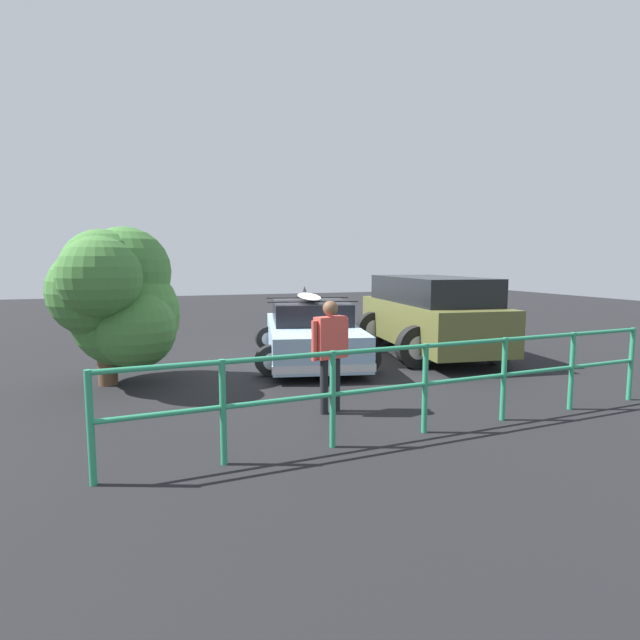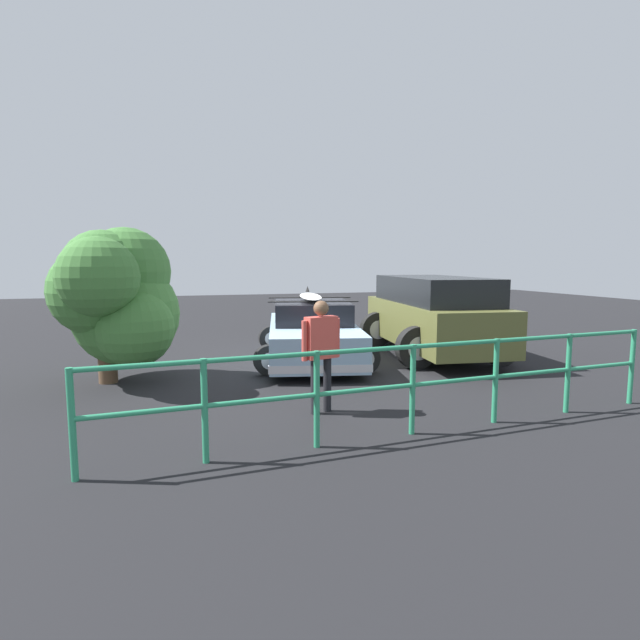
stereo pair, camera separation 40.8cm
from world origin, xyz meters
name	(u,v)px [view 2 (the right image)]	position (x,y,z in m)	size (l,w,h in m)	color
ground_plane	(311,361)	(0.00, 0.00, -0.01)	(44.00, 44.00, 0.02)	black
sedan_car	(312,332)	(-0.04, -0.05, 0.61)	(2.91, 4.68, 1.56)	#8CADC6
suv_car	(433,314)	(-2.86, 0.11, 0.94)	(2.97, 4.90, 1.79)	brown
person_bystander	(321,346)	(0.84, 3.65, 0.96)	(0.60, 0.30, 1.60)	black
railing_fence	(413,377)	(0.01, 4.81, 0.73)	(7.62, 0.66, 1.13)	#2D9366
bush_near_left	(116,294)	(3.78, 0.96, 1.57)	(2.14, 2.43, 2.74)	brown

